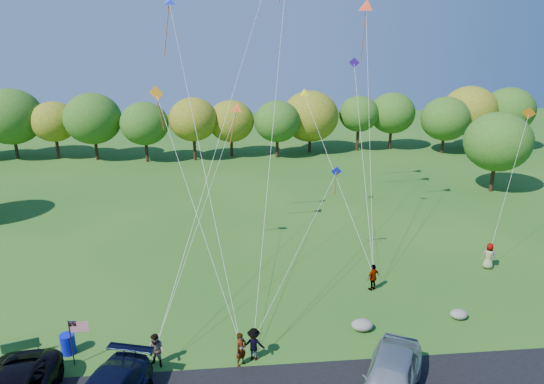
% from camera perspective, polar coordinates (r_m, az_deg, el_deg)
% --- Properties ---
extents(ground, '(140.00, 140.00, 0.00)m').
position_cam_1_polar(ground, '(23.98, -3.07, -18.43)').
color(ground, '#215518').
rests_on(ground, ground).
extents(treeline, '(76.33, 27.64, 7.79)m').
position_cam_1_polar(treeline, '(56.00, -3.73, 8.41)').
color(treeline, '#352413').
rests_on(treeline, ground).
extents(minivan_silver, '(4.39, 5.62, 1.79)m').
position_cam_1_polar(minivan_silver, '(21.65, 13.78, -20.49)').
color(minivan_silver, '#A9B0B4').
rests_on(minivan_silver, asphalt_lane).
extents(flyer_a, '(0.71, 0.70, 1.64)m').
position_cam_1_polar(flyer_a, '(22.84, -3.66, -18.00)').
color(flyer_a, '#4C4C59').
rests_on(flyer_a, ground).
extents(flyer_b, '(0.98, 0.89, 1.64)m').
position_cam_1_polar(flyer_b, '(23.31, -13.47, -17.70)').
color(flyer_b, '#4C4C59').
rests_on(flyer_b, ground).
extents(flyer_c, '(1.12, 0.77, 1.59)m').
position_cam_1_polar(flyer_c, '(23.17, -2.16, -17.46)').
color(flyer_c, '#4C4C59').
rests_on(flyer_c, ground).
extents(flyer_d, '(1.02, 0.83, 1.62)m').
position_cam_1_polar(flyer_d, '(29.07, 11.82, -9.79)').
color(flyer_d, '#4C4C59').
rests_on(flyer_d, ground).
extents(flyer_e, '(0.97, 0.82, 1.70)m').
position_cam_1_polar(flyer_e, '(33.77, 24.15, -6.89)').
color(flyer_e, '#4C4C59').
rests_on(flyer_e, ground).
extents(park_bench, '(1.56, 0.71, 0.88)m').
position_cam_1_polar(park_bench, '(26.18, -27.37, -15.96)').
color(park_bench, '#14381D').
rests_on(park_bench, ground).
extents(trash_barrel, '(0.66, 0.66, 1.00)m').
position_cam_1_polar(trash_barrel, '(25.52, -22.87, -16.14)').
color(trash_barrel, '#0B13AF').
rests_on(trash_barrel, ground).
extents(flag_assembly, '(0.85, 0.55, 2.30)m').
position_cam_1_polar(flag_assembly, '(23.94, -22.11, -15.03)').
color(flag_assembly, black).
rests_on(flag_assembly, ground).
extents(boulder_near, '(1.10, 0.86, 0.55)m').
position_cam_1_polar(boulder_near, '(25.73, 10.57, -15.14)').
color(boulder_near, gray).
rests_on(boulder_near, ground).
extents(boulder_far, '(0.91, 0.76, 0.47)m').
position_cam_1_polar(boulder_far, '(27.99, 21.12, -13.27)').
color(boulder_far, gray).
rests_on(boulder_far, ground).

